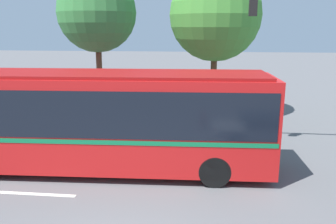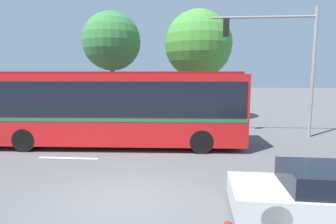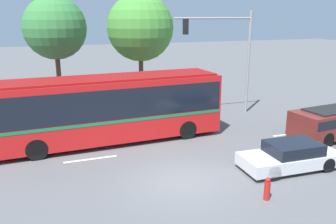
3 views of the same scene
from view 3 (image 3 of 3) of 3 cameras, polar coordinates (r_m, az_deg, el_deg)
ground_plane at (r=14.36m, az=2.15°, el=-11.03°), size 140.00×140.00×0.00m
city_bus at (r=18.20m, az=-10.00°, el=0.98°), size 12.13×3.05×3.41m
sedan_foreground at (r=16.09m, az=19.20°, el=-6.74°), size 4.39×1.91×1.17m
suv_left_lane at (r=20.86m, az=25.23°, el=-1.24°), size 5.00×2.47×1.62m
traffic_light_pole at (r=23.24m, az=10.13°, el=10.14°), size 5.34×0.24×6.70m
flowering_hedge at (r=23.26m, az=-11.60°, el=1.15°), size 10.87×1.48×1.64m
street_tree_left at (r=24.34m, az=-17.77°, el=12.76°), size 4.03×4.03×7.62m
street_tree_centre at (r=26.66m, az=-4.50°, el=13.39°), size 4.90×4.90×7.96m
fire_hydrant at (r=13.31m, az=15.71°, el=-11.88°), size 0.22×0.22×0.86m
lane_stripe_near at (r=20.87m, az=19.30°, el=-3.33°), size 2.40×0.16×0.01m
lane_stripe_mid at (r=16.71m, az=-12.39°, el=-7.45°), size 2.40×0.16×0.01m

